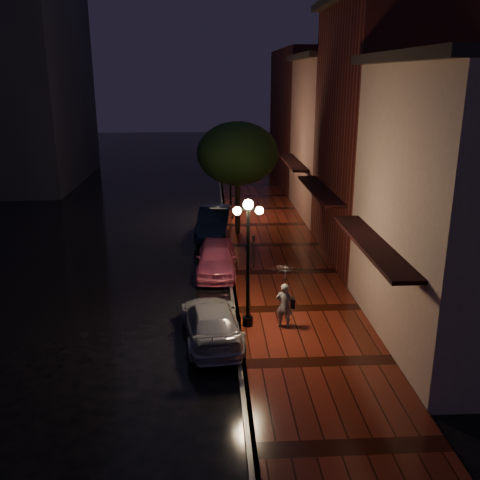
% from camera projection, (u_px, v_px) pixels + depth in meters
% --- Properties ---
extents(ground, '(120.00, 120.00, 0.00)m').
position_uv_depth(ground, '(231.00, 276.00, 22.68)').
color(ground, black).
rests_on(ground, ground).
extents(sidewalk, '(4.50, 60.00, 0.15)m').
position_uv_depth(sidewalk, '(284.00, 273.00, 22.78)').
color(sidewalk, '#42160B').
rests_on(sidewalk, ground).
extents(curb, '(0.25, 60.00, 0.15)m').
position_uv_depth(curb, '(231.00, 274.00, 22.66)').
color(curb, '#595451').
rests_on(curb, ground).
extents(storefront_near, '(5.00, 8.00, 8.50)m').
position_uv_depth(storefront_near, '(471.00, 211.00, 16.08)').
color(storefront_near, gray).
rests_on(storefront_near, ground).
extents(storefront_mid, '(5.00, 8.00, 11.00)m').
position_uv_depth(storefront_mid, '(388.00, 139.00, 23.34)').
color(storefront_mid, '#511914').
rests_on(storefront_mid, ground).
extents(storefront_far, '(5.00, 8.00, 9.00)m').
position_uv_depth(storefront_far, '(343.00, 140.00, 31.27)').
color(storefront_far, '#8C5951').
rests_on(storefront_far, ground).
extents(storefront_extra, '(5.00, 12.00, 10.00)m').
position_uv_depth(storefront_extra, '(312.00, 118.00, 40.66)').
color(storefront_extra, '#511914').
rests_on(storefront_extra, ground).
extents(streetlamp_near, '(0.96, 0.36, 4.31)m').
position_uv_depth(streetlamp_near, '(248.00, 256.00, 17.16)').
color(streetlamp_near, black).
rests_on(streetlamp_near, sidewalk).
extents(streetlamp_far, '(0.96, 0.36, 4.31)m').
position_uv_depth(streetlamp_far, '(231.00, 177.00, 30.51)').
color(streetlamp_far, black).
rests_on(streetlamp_far, sidewalk).
extents(street_tree, '(4.16, 4.16, 5.80)m').
position_uv_depth(street_tree, '(238.00, 155.00, 27.17)').
color(street_tree, black).
rests_on(street_tree, sidewalk).
extents(pink_car, '(1.84, 4.19, 1.40)m').
position_uv_depth(pink_car, '(217.00, 258.00, 22.77)').
color(pink_car, '#E65E87').
rests_on(pink_car, ground).
extents(navy_car, '(2.08, 4.73, 1.51)m').
position_uv_depth(navy_car, '(214.00, 222.00, 28.11)').
color(navy_car, black).
rests_on(navy_car, ground).
extents(silver_car, '(2.20, 4.46, 1.25)m').
position_uv_depth(silver_car, '(211.00, 322.00, 17.06)').
color(silver_car, '#A8A8B0').
rests_on(silver_car, ground).
extents(woman_with_umbrella, '(0.90, 0.91, 2.16)m').
position_uv_depth(woman_with_umbrella, '(285.00, 287.00, 17.35)').
color(woman_with_umbrella, white).
rests_on(woman_with_umbrella, sidewalk).
extents(parking_meter, '(0.14, 0.11, 1.44)m').
position_uv_depth(parking_meter, '(254.00, 248.00, 23.01)').
color(parking_meter, black).
rests_on(parking_meter, sidewalk).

